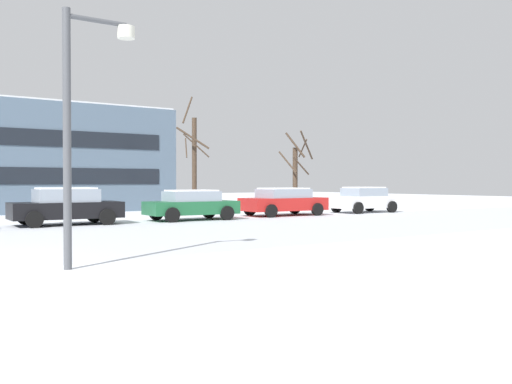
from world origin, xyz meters
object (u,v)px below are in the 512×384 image
parked_car_red (284,201)px  parked_car_white (364,199)px  parked_car_green (192,205)px  parked_car_black (66,206)px  street_lamp (81,110)px

parked_car_red → parked_car_white: size_ratio=1.12×
parked_car_green → parked_car_black: bearing=176.6°
parked_car_black → parked_car_red: 10.90m
street_lamp → parked_car_white: bearing=30.4°
street_lamp → parked_car_green: (8.41, 11.23, -2.45)m
street_lamp → parked_car_red: 18.23m
parked_car_white → parked_car_black: bearing=179.2°
parked_car_green → parked_car_red: size_ratio=0.94×
parked_car_white → parked_car_red: bearing=177.2°
parked_car_white → parked_car_green: bearing=-179.5°
parked_car_white → street_lamp: bearing=-149.6°
parked_car_black → parked_car_white: size_ratio=1.09×
parked_car_red → street_lamp: bearing=-140.1°
parked_car_black → parked_car_red: parked_car_black is taller
street_lamp → parked_car_white: street_lamp is taller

